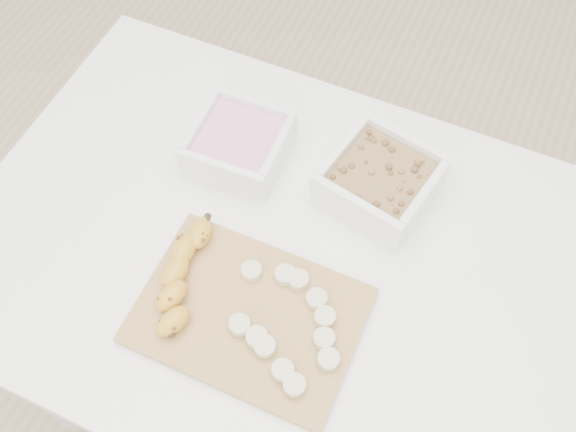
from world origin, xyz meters
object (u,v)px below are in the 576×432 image
at_px(bowl_granola, 380,181).
at_px(bowl_yogurt, 239,144).
at_px(table, 281,277).
at_px(cutting_board, 249,315).
at_px(banana, 182,277).

bearing_deg(bowl_granola, bowl_yogurt, -174.03).
distance_m(table, bowl_granola, 0.23).
xyz_separation_m(table, cutting_board, (0.00, -0.12, 0.10)).
xyz_separation_m(cutting_board, banana, (-0.11, 0.01, 0.02)).
bearing_deg(bowl_granola, table, -122.26).
relative_size(table, banana, 5.24).
bearing_deg(table, bowl_yogurt, 134.87).
height_order(bowl_granola, banana, bowl_granola).
xyz_separation_m(bowl_yogurt, banana, (0.03, -0.25, -0.00)).
relative_size(table, cutting_board, 3.14).
xyz_separation_m(table, bowl_granola, (0.10, 0.16, 0.13)).
distance_m(table, cutting_board, 0.16).
bearing_deg(banana, bowl_yogurt, 95.34).
distance_m(bowl_granola, banana, 0.34).
bearing_deg(bowl_yogurt, banana, -83.32).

